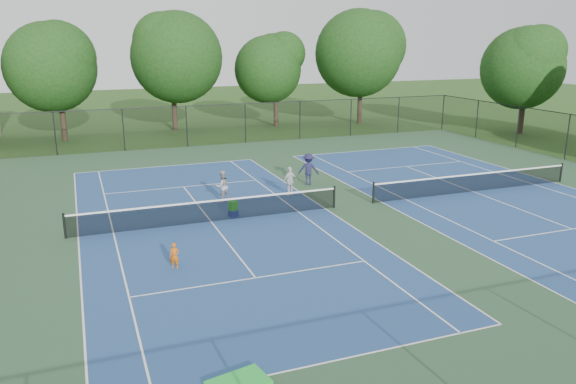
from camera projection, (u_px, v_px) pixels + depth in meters
name	position (u px, v px, depth m)	size (l,w,h in m)	color
ground	(354.00, 205.00, 26.98)	(140.00, 140.00, 0.00)	#234716
court_pad	(354.00, 205.00, 26.98)	(36.00, 36.00, 0.01)	#2F533A
tennis_court_left	(211.00, 220.00, 24.54)	(12.00, 23.83, 1.07)	navy
tennis_court_right	(473.00, 190.00, 29.36)	(12.00, 23.83, 1.07)	navy
perimeter_fence	(355.00, 173.00, 26.55)	(36.08, 36.08, 3.02)	black
tree_back_a	(57.00, 62.00, 42.52)	(6.80, 6.80, 9.15)	#2D2116
tree_back_b	(171.00, 53.00, 47.28)	(7.60, 7.60, 10.03)	#2D2116
tree_back_c	(276.00, 65.00, 49.77)	(6.00, 6.00, 8.40)	#2D2116
tree_back_d	(362.00, 49.00, 51.27)	(7.80, 7.80, 10.37)	#2D2116
tree_side_e	(527.00, 63.00, 45.97)	(6.60, 6.60, 8.87)	#2D2116
child_player	(174.00, 256.00, 19.46)	(0.34, 0.23, 0.95)	#CA5A0D
instructor	(222.00, 186.00, 27.47)	(0.75, 0.59, 1.55)	#98999B
bystander_a	(290.00, 181.00, 28.54)	(0.88, 0.36, 1.49)	silver
bystander_b	(308.00, 169.00, 30.62)	(1.12, 0.65, 1.74)	#1E1B3D
ball_crate	(233.00, 213.00, 25.27)	(0.37, 0.31, 0.30)	navy
ball_hopper	(233.00, 206.00, 25.18)	(0.34, 0.28, 0.43)	green
green_tarp	(238.00, 384.00, 12.89)	(1.36, 0.86, 0.16)	green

